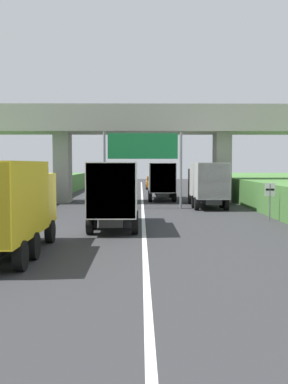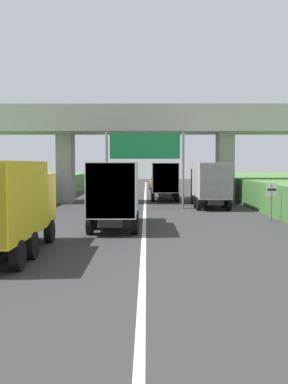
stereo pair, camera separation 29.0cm
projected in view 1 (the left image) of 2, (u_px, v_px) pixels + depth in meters
lane_centre_stripe at (143, 212)px, 31.39m from camera, size 0.20×102.44×0.01m
overpass_bridge at (142, 130)px, 38.79m from camera, size 40.00×4.80×8.22m
overhead_highway_sign at (143, 152)px, 33.34m from camera, size 5.88×0.18×5.72m
speed_limit_sign at (270, 196)px, 26.25m from camera, size 0.60×0.08×2.23m
truck_black at (207, 182)px, 34.63m from camera, size 2.44×7.30×3.44m
truck_blue at (115, 191)px, 23.52m from camera, size 2.44×7.30×3.44m
truck_silver at (161, 179)px, 41.73m from camera, size 2.44×7.30×3.44m
truck_yellow at (7, 203)px, 16.18m from camera, size 2.44×7.30×3.44m
car_orange at (153, 183)px, 59.83m from camera, size 1.86×4.10×1.72m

